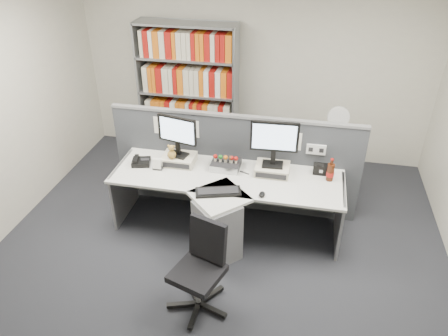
% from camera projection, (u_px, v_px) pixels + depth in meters
% --- Properties ---
extents(ground, '(5.50, 5.50, 0.00)m').
position_uv_depth(ground, '(211.00, 274.00, 4.52)').
color(ground, '#2D2E35').
rests_on(ground, ground).
extents(room_shell, '(5.04, 5.54, 2.72)m').
position_uv_depth(room_shell, '(208.00, 119.00, 3.59)').
color(room_shell, beige).
rests_on(room_shell, ground).
extents(partition, '(3.00, 0.08, 1.27)m').
position_uv_depth(partition, '(234.00, 162.00, 5.23)').
color(partition, '#3F4147').
rests_on(partition, ground).
extents(desk, '(2.60, 1.20, 0.72)m').
position_uv_depth(desk, '(223.00, 206.00, 4.78)').
color(desk, silver).
rests_on(desk, ground).
extents(monitor_riser_left, '(0.38, 0.31, 0.10)m').
position_uv_depth(monitor_riser_left, '(179.00, 159.00, 5.05)').
color(monitor_riser_left, beige).
rests_on(monitor_riser_left, desk).
extents(monitor_riser_right, '(0.38, 0.31, 0.10)m').
position_uv_depth(monitor_riser_right, '(272.00, 169.00, 4.85)').
color(monitor_riser_right, beige).
rests_on(monitor_riser_right, desk).
extents(monitor_left, '(0.47, 0.20, 0.49)m').
position_uv_depth(monitor_left, '(177.00, 133.00, 4.87)').
color(monitor_left, black).
rests_on(monitor_left, monitor_riser_left).
extents(monitor_right, '(0.53, 0.18, 0.53)m').
position_uv_depth(monitor_right, '(274.00, 140.00, 4.66)').
color(monitor_right, black).
rests_on(monitor_right, monitor_riser_right).
extents(desktop_pc, '(0.32, 0.29, 0.09)m').
position_uv_depth(desktop_pc, '(226.00, 164.00, 4.96)').
color(desktop_pc, black).
rests_on(desktop_pc, desk).
extents(figurines, '(0.29, 0.05, 0.09)m').
position_uv_depth(figurines, '(227.00, 158.00, 4.89)').
color(figurines, beige).
rests_on(figurines, desktop_pc).
extents(keyboard, '(0.51, 0.31, 0.03)m').
position_uv_depth(keyboard, '(218.00, 192.00, 4.53)').
color(keyboard, black).
rests_on(keyboard, desk).
extents(mouse, '(0.06, 0.10, 0.04)m').
position_uv_depth(mouse, '(262.00, 194.00, 4.48)').
color(mouse, black).
rests_on(mouse, desk).
extents(desk_phone, '(0.24, 0.23, 0.09)m').
position_uv_depth(desk_phone, '(141.00, 162.00, 5.03)').
color(desk_phone, black).
rests_on(desk_phone, desk).
extents(desk_calendar, '(0.11, 0.08, 0.13)m').
position_uv_depth(desk_calendar, '(158.00, 165.00, 4.92)').
color(desk_calendar, black).
rests_on(desk_calendar, desk).
extents(plush_toy, '(0.10, 0.10, 0.17)m').
position_uv_depth(plush_toy, '(172.00, 153.00, 4.93)').
color(plush_toy, '#A47E36').
rests_on(plush_toy, monitor_riser_left).
extents(speaker, '(0.18, 0.10, 0.12)m').
position_uv_depth(speaker, '(321.00, 169.00, 4.84)').
color(speaker, black).
rests_on(speaker, desk).
extents(cola_bottle, '(0.08, 0.08, 0.27)m').
position_uv_depth(cola_bottle, '(330.00, 172.00, 4.70)').
color(cola_bottle, '#3F190A').
rests_on(cola_bottle, desk).
extents(shelving_unit, '(1.41, 0.40, 2.00)m').
position_uv_depth(shelving_unit, '(189.00, 95.00, 6.22)').
color(shelving_unit, gray).
rests_on(shelving_unit, ground).
extents(filing_cabinet, '(0.45, 0.61, 0.70)m').
position_uv_depth(filing_cabinet, '(331.00, 163.00, 5.80)').
color(filing_cabinet, gray).
rests_on(filing_cabinet, ground).
extents(desk_fan, '(0.28, 0.17, 0.47)m').
position_uv_depth(desk_fan, '(338.00, 119.00, 5.46)').
color(desk_fan, white).
rests_on(desk_fan, filing_cabinet).
extents(office_chair, '(0.60, 0.60, 0.90)m').
position_uv_depth(office_chair, '(201.00, 265.00, 3.96)').
color(office_chair, silver).
rests_on(office_chair, ground).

